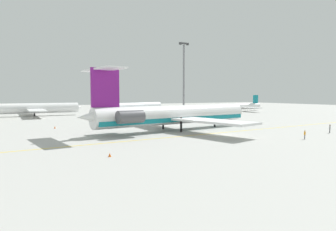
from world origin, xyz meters
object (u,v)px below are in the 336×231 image
ground_crew_near_nose (305,134)px  safety_cone_wingtip (110,155)px  airliner_far_right (238,106)px  ground_crew_near_tail (183,116)px  main_jetliner (172,115)px  ground_crew_portside (330,128)px  airliner_mid_right (137,106)px  safety_cone_nose (55,127)px  light_mast (184,77)px  airliner_mid_left (37,108)px

ground_crew_near_nose → safety_cone_wingtip: ground_crew_near_nose is taller
airliner_far_right → ground_crew_near_tail: airliner_far_right is taller
ground_crew_near_nose → main_jetliner: bearing=161.4°
main_jetliner → ground_crew_near_tail: bearing=46.3°
main_jetliner → airliner_far_right: bearing=30.8°
safety_cone_wingtip → ground_crew_portside: bearing=0.7°
airliner_mid_right → ground_crew_near_tail: (-2.49, -42.82, -1.63)m
safety_cone_nose → light_mast: bearing=19.9°
airliner_mid_left → airliner_far_right: airliner_mid_left is taller
airliner_mid_left → airliner_mid_right: 41.92m
airliner_mid_left → ground_crew_portside: size_ratio=18.39×
airliner_far_right → safety_cone_nose: (-89.63, -34.51, -2.04)m
main_jetliner → safety_cone_wingtip: size_ratio=82.91×
airliner_mid_right → ground_crew_near_tail: airliner_mid_right is taller
airliner_mid_right → ground_crew_portside: (7.53, -85.74, -1.63)m
airliner_mid_left → ground_crew_near_nose: bearing=-67.0°
ground_crew_near_tail → light_mast: (7.52, 11.53, 13.53)m
airliner_mid_left → safety_cone_nose: 46.95m
ground_crew_near_tail → light_mast: light_mast is taller
airliner_mid_left → main_jetliner: bearing=-70.8°
main_jetliner → airliner_mid_right: main_jetliner is taller
main_jetliner → safety_cone_nose: (-22.67, 17.19, -3.35)m
main_jetliner → safety_cone_wingtip: bearing=-142.7°
ground_crew_near_nose → safety_cone_nose: size_ratio=3.06×
ground_crew_near_tail → safety_cone_nose: size_ratio=3.32×
ground_crew_near_tail → light_mast: size_ratio=0.07×
airliner_mid_left → airliner_far_right: bearing=-7.9°
ground_crew_near_tail → airliner_mid_right: bearing=121.0°
airliner_far_right → safety_cone_wingtip: airliner_far_right is taller
airliner_mid_left → ground_crew_near_tail: airliner_mid_left is taller
safety_cone_nose → safety_cone_wingtip: same height
safety_cone_nose → light_mast: light_mast is taller
safety_cone_wingtip → airliner_mid_left: bearing=90.7°
light_mast → airliner_far_right: bearing=22.3°
airliner_far_right → ground_crew_near_tail: size_ratio=14.35×
airliner_mid_left → light_mast: (46.92, -29.75, 11.72)m
ground_crew_near_tail → safety_cone_nose: bearing=-137.6°
airliner_mid_right → light_mast: size_ratio=1.15×
ground_crew_near_tail → safety_cone_nose: (-39.72, -5.60, -0.88)m
ground_crew_portside → safety_cone_wingtip: 48.37m
ground_crew_portside → ground_crew_near_nose: bearing=93.7°
main_jetliner → airliner_far_right: main_jetliner is taller
safety_cone_nose → safety_cone_wingtip: size_ratio=1.00×
airliner_far_right → airliner_mid_left: bearing=-7.3°
ground_crew_near_tail → ground_crew_portside: ground_crew_portside is taller
airliner_mid_left → ground_crew_near_tail: 57.09m
ground_crew_portside → airliner_far_right: bearing=-39.3°
airliner_mid_right → ground_crew_portside: 86.09m
airliner_mid_left → light_mast: light_mast is taller
ground_crew_near_nose → safety_cone_wingtip: size_ratio=3.06×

